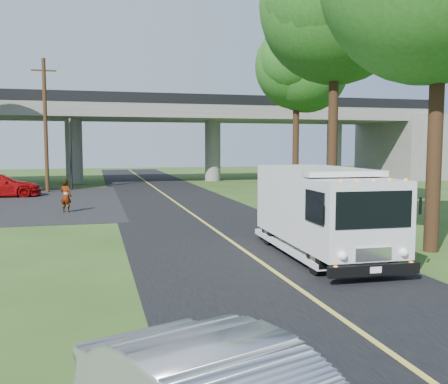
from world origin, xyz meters
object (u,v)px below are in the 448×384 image
object	(u,v)px
step_van	(322,209)
pedestrian	(66,196)
tree_right_mid	(341,0)
tree_right_far	(300,69)
traffic_signal	(71,145)
utility_pole	(45,125)

from	to	relation	value
step_van	pedestrian	world-z (taller)	step_van
tree_right_mid	step_van	world-z (taller)	tree_right_mid
tree_right_far	pedestrian	world-z (taller)	tree_right_far
traffic_signal	tree_right_far	xyz separation A→B (m)	(15.21, -6.16, 5.10)
tree_right_mid	step_van	distance (m)	12.09
utility_pole	pedestrian	distance (m)	11.77
pedestrian	traffic_signal	bearing A→B (deg)	-57.57
tree_right_mid	pedestrian	xyz separation A→B (m)	(-12.12, 4.17, -8.81)
tree_right_far	step_van	world-z (taller)	tree_right_far
tree_right_far	step_van	xyz separation A→B (m)	(-7.26, -18.68, -6.91)
tree_right_far	step_van	size ratio (longest dim) A/B	1.78
traffic_signal	pedestrian	xyz separation A→B (m)	(0.28, -13.00, -2.41)
traffic_signal	step_van	xyz separation A→B (m)	(7.94, -24.84, -1.81)
traffic_signal	utility_pole	size ratio (longest dim) A/B	0.58
utility_pole	pedestrian	bearing A→B (deg)	-80.79
traffic_signal	utility_pole	xyz separation A→B (m)	(-1.50, -2.00, 1.40)
utility_pole	step_van	bearing A→B (deg)	-67.54
traffic_signal	utility_pole	distance (m)	2.86
tree_right_far	pedestrian	bearing A→B (deg)	-155.39
utility_pole	tree_right_far	bearing A→B (deg)	-14.00
traffic_signal	step_van	size ratio (longest dim) A/B	0.84
step_van	tree_right_mid	bearing A→B (deg)	61.62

